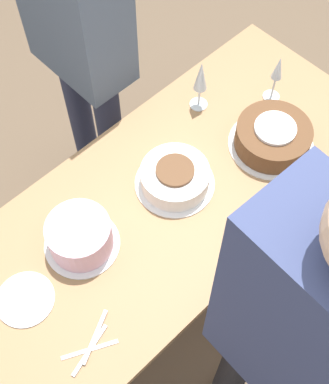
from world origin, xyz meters
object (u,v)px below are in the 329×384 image
at_px(cake_front_chocolate, 273,137).
at_px(wine_glass_near, 201,78).
at_px(cake_center_white, 175,177).
at_px(cake_back_decorated, 80,236).
at_px(person_watching, 78,29).
at_px(wine_glass_far, 277,72).
at_px(person_cutting, 299,342).

height_order(cake_front_chocolate, wine_glass_near, wine_glass_near).
height_order(cake_center_white, cake_front_chocolate, cake_front_chocolate).
height_order(cake_back_decorated, wine_glass_near, wine_glass_near).
distance_m(cake_center_white, person_watching, 0.65).
height_order(cake_back_decorated, person_watching, person_watching).
relative_size(cake_back_decorated, wine_glass_near, 1.11).
bearing_deg(wine_glass_far, cake_back_decorated, 178.77).
bearing_deg(cake_front_chocolate, wine_glass_far, 39.95).
distance_m(person_cutting, person_watching, 1.32).
bearing_deg(cake_center_white, wine_glass_near, 31.16).
bearing_deg(person_cutting, wine_glass_far, -46.33).
bearing_deg(cake_center_white, person_cutting, -109.58).
distance_m(wine_glass_near, person_watching, 0.48).
bearing_deg(wine_glass_far, cake_center_white, -177.57).
height_order(wine_glass_near, person_cutting, person_cutting).
bearing_deg(person_cutting, cake_center_white, -17.04).
height_order(cake_center_white, wine_glass_near, wine_glass_near).
bearing_deg(cake_front_chocolate, person_cutting, -138.52).
height_order(cake_front_chocolate, person_cutting, person_cutting).
xyz_separation_m(cake_center_white, wine_glass_near, (0.31, 0.19, 0.11)).
relative_size(wine_glass_near, person_cutting, 0.13).
relative_size(cake_front_chocolate, person_watching, 0.20).
relative_size(cake_front_chocolate, cake_back_decorated, 1.25).
distance_m(cake_back_decorated, person_watching, 0.77).
distance_m(cake_back_decorated, wine_glass_far, 0.92).
xyz_separation_m(wine_glass_far, person_cutting, (-0.77, -0.67, 0.17)).
height_order(cake_center_white, person_cutting, person_cutting).
relative_size(cake_center_white, cake_back_decorated, 1.13).
relative_size(cake_front_chocolate, wine_glass_far, 1.48).
height_order(cake_center_white, cake_back_decorated, cake_back_decorated).
xyz_separation_m(wine_glass_far, person_watching, (-0.42, 0.60, 0.07)).
height_order(cake_back_decorated, person_cutting, person_cutting).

